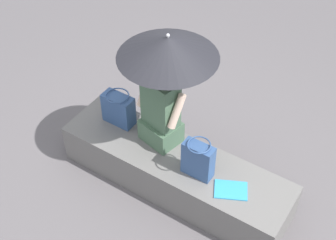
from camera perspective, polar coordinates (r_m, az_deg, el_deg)
ground_plane at (r=4.69m, az=0.81°, el=-7.68°), size 14.00×14.00×0.00m
stone_bench at (r=4.53m, az=0.83°, el=-6.06°), size 2.23×0.60×0.41m
person_seated at (r=4.26m, az=-0.88°, el=1.38°), size 0.50×0.35×0.90m
parasol at (r=3.89m, az=-0.01°, el=8.65°), size 0.86×0.86×1.15m
handbag_black at (r=4.11m, az=3.60°, el=-4.71°), size 0.28×0.20×0.37m
tote_bag_canvas at (r=4.61m, az=-5.91°, el=1.34°), size 0.31×0.23×0.34m
magazine at (r=4.15m, az=7.48°, el=-8.25°), size 0.34×0.30×0.01m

